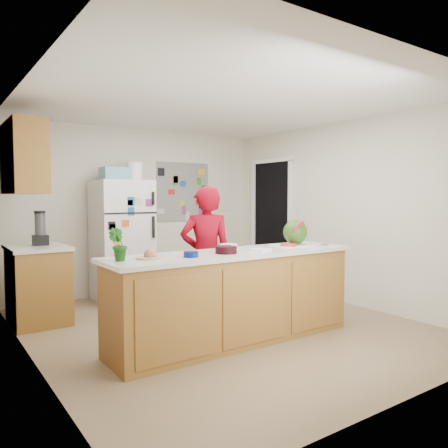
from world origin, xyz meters
TOP-DOWN VIEW (x-y plane):
  - floor at (0.00, 0.00)m, footprint 4.00×4.50m
  - wall_back at (0.00, 2.26)m, footprint 4.00×0.02m
  - wall_left at (-2.01, 0.00)m, footprint 0.02×4.50m
  - wall_right at (2.01, 0.00)m, footprint 0.02×4.50m
  - ceiling at (0.00, 0.00)m, footprint 4.00×4.50m
  - doorway at (1.99, 1.45)m, footprint 0.03×0.85m
  - peninsula_base at (-0.20, -0.50)m, footprint 2.60×0.62m
  - peninsula_top at (-0.20, -0.50)m, footprint 2.68×0.70m
  - side_counter_base at (-1.69, 1.35)m, footprint 0.60×0.80m
  - side_counter_top at (-1.69, 1.35)m, footprint 0.64×0.84m
  - upper_cabinets at (-1.82, 1.30)m, footprint 0.35×1.00m
  - refrigerator at (-0.45, 1.88)m, footprint 0.75×0.70m
  - fridge_top_bin at (-0.55, 1.88)m, footprint 0.35×0.28m
  - photo_collage at (0.75, 2.24)m, footprint 0.95×0.01m
  - person at (-0.16, 0.10)m, footprint 0.68×0.58m
  - blender_appliance at (-1.64, 1.40)m, footprint 0.12×0.12m
  - cutting_board at (0.64, -0.45)m, footprint 0.47×0.38m
  - watermelon at (0.70, -0.43)m, footprint 0.27×0.27m
  - watermelon_slice at (0.53, -0.50)m, footprint 0.18×0.18m
  - cherry_bowl at (-0.36, -0.57)m, footprint 0.27×0.27m
  - white_bowl at (-0.17, -0.35)m, footprint 0.20×0.20m
  - cobalt_bowl at (-0.77, -0.60)m, footprint 0.15×0.15m
  - plate at (-1.11, -0.48)m, footprint 0.27×0.27m
  - paper_towel at (0.05, -0.60)m, footprint 0.23×0.22m
  - keys at (1.00, -0.60)m, footprint 0.10×0.05m
  - potted_plant at (-1.40, -0.45)m, footprint 0.20×0.19m

SIDE VIEW (x-z plane):
  - floor at x=0.00m, z-range -0.02..0.00m
  - side_counter_base at x=-1.69m, z-range 0.00..0.86m
  - peninsula_base at x=-0.20m, z-range 0.00..0.88m
  - person at x=-0.16m, z-range 0.00..1.59m
  - refrigerator at x=-0.45m, z-range 0.00..1.70m
  - side_counter_top at x=-1.69m, z-range 0.86..0.90m
  - peninsula_top at x=-0.20m, z-range 0.88..0.92m
  - cutting_board at x=0.64m, z-range 0.92..0.93m
  - keys at x=1.00m, z-range 0.92..0.93m
  - plate at x=-1.11m, z-range 0.92..0.94m
  - paper_towel at x=0.05m, z-range 0.92..0.94m
  - watermelon_slice at x=0.53m, z-range 0.93..0.95m
  - cobalt_bowl at x=-0.77m, z-range 0.92..0.97m
  - white_bowl at x=-0.17m, z-range 0.92..0.98m
  - cherry_bowl at x=-0.36m, z-range 0.92..0.99m
  - doorway at x=1.99m, z-range 0.00..2.04m
  - potted_plant at x=-1.40m, z-range 0.92..1.20m
  - watermelon at x=0.70m, z-range 0.93..1.21m
  - blender_appliance at x=-1.64m, z-range 0.90..1.28m
  - wall_back at x=0.00m, z-range 0.00..2.50m
  - wall_left at x=-2.01m, z-range 0.00..2.50m
  - wall_right at x=2.01m, z-range 0.00..2.50m
  - photo_collage at x=0.75m, z-range 1.08..2.02m
  - fridge_top_bin at x=-0.55m, z-range 1.70..1.88m
  - upper_cabinets at x=-1.82m, z-range 1.50..2.30m
  - ceiling at x=0.00m, z-range 2.50..2.52m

